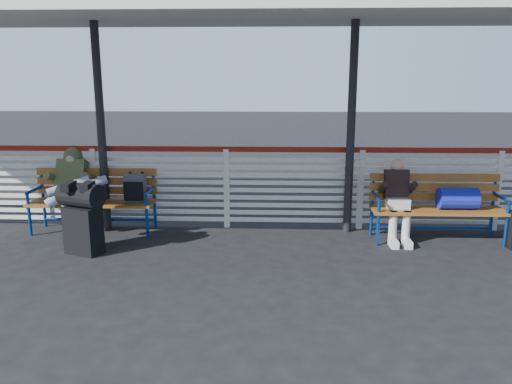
{
  "coord_description": "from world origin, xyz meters",
  "views": [
    {
      "loc": [
        0.72,
        -5.4,
        2.2
      ],
      "look_at": [
        0.48,
        1.0,
        0.76
      ],
      "focal_mm": 35.0,
      "sensor_mm": 36.0,
      "label": 1
    }
  ],
  "objects_px": {
    "traveler_man": "(73,187)",
    "bench_right": "(445,200)",
    "companion_person": "(398,199)",
    "luggage_stack": "(82,215)",
    "bench_left": "(104,193)"
  },
  "relations": [
    {
      "from": "traveler_man",
      "to": "bench_right",
      "type": "bearing_deg",
      "value": 0.95
    },
    {
      "from": "companion_person",
      "to": "luggage_stack",
      "type": "bearing_deg",
      "value": -170.46
    },
    {
      "from": "luggage_stack",
      "to": "bench_right",
      "type": "xyz_separation_m",
      "value": [
        4.81,
        0.72,
        0.07
      ]
    },
    {
      "from": "luggage_stack",
      "to": "traveler_man",
      "type": "xyz_separation_m",
      "value": [
        -0.35,
        0.63,
        0.24
      ]
    },
    {
      "from": "luggage_stack",
      "to": "bench_right",
      "type": "bearing_deg",
      "value": 29.96
    },
    {
      "from": "bench_left",
      "to": "traveler_man",
      "type": "relative_size",
      "value": 1.18
    },
    {
      "from": "luggage_stack",
      "to": "companion_person",
      "type": "xyz_separation_m",
      "value": [
        4.15,
        0.7,
        0.09
      ]
    },
    {
      "from": "luggage_stack",
      "to": "bench_left",
      "type": "relative_size",
      "value": 0.52
    },
    {
      "from": "bench_left",
      "to": "traveler_man",
      "type": "xyz_separation_m",
      "value": [
        -0.3,
        -0.35,
        0.17
      ]
    },
    {
      "from": "luggage_stack",
      "to": "traveler_man",
      "type": "bearing_deg",
      "value": 140.55
    },
    {
      "from": "luggage_stack",
      "to": "traveler_man",
      "type": "relative_size",
      "value": 0.61
    },
    {
      "from": "bench_left",
      "to": "bench_right",
      "type": "relative_size",
      "value": 1.0
    },
    {
      "from": "bench_right",
      "to": "traveler_man",
      "type": "bearing_deg",
      "value": -179.05
    },
    {
      "from": "luggage_stack",
      "to": "companion_person",
      "type": "bearing_deg",
      "value": 31.03
    },
    {
      "from": "companion_person",
      "to": "bench_left",
      "type": "bearing_deg",
      "value": 176.22
    }
  ]
}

